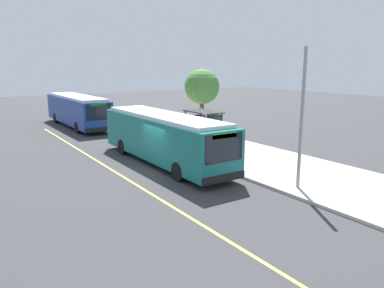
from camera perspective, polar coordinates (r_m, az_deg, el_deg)
The scene contains 11 objects.
ground_plane at distance 20.96m, azimuth -5.07°, elevation -3.99°, with size 120.00×120.00×0.00m, color #38383A.
sidewalk_curb at distance 24.27m, azimuth 7.48°, elevation -1.66°, with size 44.00×6.40×0.15m, color #B7B2A8.
lane_stripe_center at distance 20.06m, azimuth -10.62°, elevation -4.88°, with size 36.00×0.14×0.01m, color #E0D64C.
transit_bus_main at distance 22.10m, azimuth -4.35°, elevation 1.16°, with size 11.62×2.61×2.95m.
transit_bus_second at distance 37.28m, azimuth -17.18°, elevation 5.05°, with size 11.96×2.69×2.95m.
bus_shelter at distance 26.43m, azimuth 1.78°, elevation 3.61°, with size 2.90×1.60×2.48m.
waiting_bench at distance 26.52m, azimuth 1.54°, elevation 0.83°, with size 1.60×0.48×0.95m.
route_sign_post at distance 23.26m, azimuth 1.88°, elevation 2.57°, with size 0.44×0.08×2.80m.
pedestrian_commuter at distance 24.05m, azimuth 2.15°, elevation 0.85°, with size 0.24×0.40×1.69m.
street_tree_near_shelter at distance 30.88m, azimuth 1.54°, elevation 8.72°, with size 2.87×2.87×5.34m.
utility_pole at distance 17.52m, azimuth 16.47°, elevation 3.63°, with size 0.16×0.16×6.40m, color gray.
Camera 1 is at (17.77, -9.53, 5.72)m, focal length 34.81 mm.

